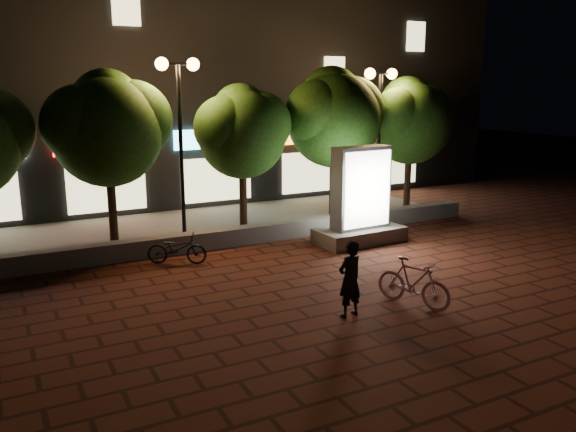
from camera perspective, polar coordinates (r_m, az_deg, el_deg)
ground at (r=13.44m, az=2.78°, el=-6.75°), size 80.00×80.00×0.00m
retaining_wall at (r=16.78m, az=-4.11°, el=-1.87°), size 16.00×0.45×0.50m
sidewalk at (r=19.08m, az=-7.10°, el=-0.77°), size 16.00×5.00×0.08m
building_block at (r=24.75m, az=-12.89°, el=13.68°), size 28.00×8.12×11.30m
tree_left at (r=16.67m, az=-17.42°, el=8.63°), size 3.60×3.00×4.89m
tree_mid at (r=17.84m, az=-4.52°, el=8.67°), size 3.24×2.70×4.50m
tree_right at (r=19.35m, az=4.63°, el=10.03°), size 3.72×3.10×5.07m
tree_far_right at (r=21.23m, az=12.06°, el=9.51°), size 3.48×2.90×4.76m
street_lamp_left at (r=16.85m, az=-10.76°, el=11.01°), size 1.26×0.36×5.18m
street_lamp_right at (r=20.05m, az=9.12°, el=10.95°), size 1.26×0.36×4.98m
ad_kiosk at (r=16.76m, az=7.19°, el=1.16°), size 2.67×1.44×2.82m
scooter_pink at (r=12.29m, az=12.33°, el=-6.46°), size 1.06×1.74×1.01m
rider at (r=11.43m, az=6.15°, el=-6.23°), size 0.63×0.48×1.57m
scooter_parked at (r=15.05m, az=-10.97°, el=-3.21°), size 1.60×1.21×0.80m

